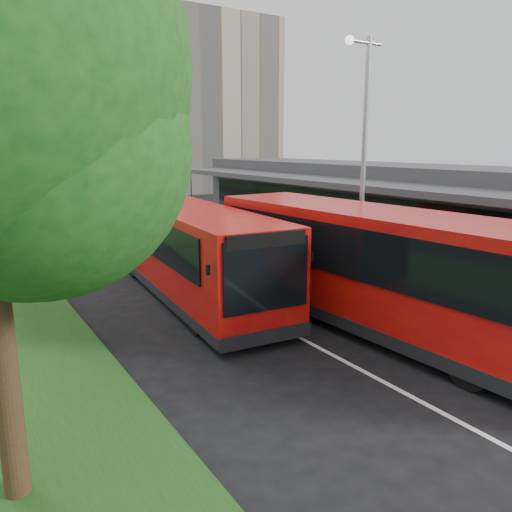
{
  "coord_description": "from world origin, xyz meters",
  "views": [
    {
      "loc": [
        -7.43,
        -9.99,
        4.88
      ],
      "look_at": [
        0.66,
        2.89,
        1.5
      ],
      "focal_mm": 35.0,
      "sensor_mm": 36.0,
      "label": 1
    }
  ],
  "objects": [
    {
      "name": "ground",
      "position": [
        0.0,
        0.0,
        0.0
      ],
      "size": [
        120.0,
        120.0,
        0.0
      ],
      "primitive_type": "plane",
      "color": "black",
      "rests_on": "ground"
    },
    {
      "name": "car_far",
      "position": [
        -1.22,
        44.15,
        0.64
      ],
      "size": [
        2.55,
        4.08,
        1.27
      ],
      "primitive_type": "imported",
      "rotation": [
        0.0,
        0.0,
        0.34
      ],
      "color": "navy",
      "rests_on": "ground"
    },
    {
      "name": "bus_main",
      "position": [
        2.24,
        -0.68,
        1.64
      ],
      "size": [
        3.43,
        11.45,
        3.21
      ],
      "rotation": [
        0.0,
        0.0,
        0.05
      ],
      "color": "#AC1309",
      "rests_on": "ground"
    },
    {
      "name": "lamp_post_far",
      "position": [
        4.12,
        22.0,
        4.72
      ],
      "size": [
        1.44,
        0.28,
        8.0
      ],
      "color": "#95989D",
      "rests_on": "pavement"
    },
    {
      "name": "pavement",
      "position": [
        6.0,
        20.0,
        0.07
      ],
      "size": [
        5.0,
        80.0,
        0.15
      ],
      "primitive_type": "cube",
      "color": "slate",
      "rests_on": "ground"
    },
    {
      "name": "car_near",
      "position": [
        1.82,
        37.09,
        0.66
      ],
      "size": [
        2.33,
        4.11,
        1.32
      ],
      "primitive_type": "imported",
      "rotation": [
        0.0,
        0.0,
        0.21
      ],
      "color": "#59190C",
      "rests_on": "ground"
    },
    {
      "name": "station_building",
      "position": [
        10.86,
        8.0,
        2.04
      ],
      "size": [
        7.7,
        26.0,
        4.0
      ],
      "color": "#323234",
      "rests_on": "ground"
    },
    {
      "name": "lane_centre_line",
      "position": [
        0.0,
        15.0,
        0.01
      ],
      "size": [
        0.12,
        70.0,
        0.01
      ],
      "primitive_type": "cube",
      "color": "silver",
      "rests_on": "ground"
    },
    {
      "name": "office_block",
      "position": [
        14.0,
        42.0,
        9.0
      ],
      "size": [
        22.0,
        12.0,
        18.0
      ],
      "primitive_type": "cube",
      "color": "gray",
      "rests_on": "ground"
    },
    {
      "name": "bollard",
      "position": [
        4.6,
        18.5,
        0.71
      ],
      "size": [
        0.2,
        0.2,
        1.13
      ],
      "primitive_type": "cylinder",
      "rotation": [
        0.0,
        0.0,
        -0.12
      ],
      "color": "yellow",
      "rests_on": "pavement"
    },
    {
      "name": "litter_bin",
      "position": [
        5.36,
        8.76,
        0.62
      ],
      "size": [
        0.6,
        0.6,
        0.95
      ],
      "primitive_type": "cylinder",
      "rotation": [
        0.0,
        0.0,
        0.15
      ],
      "color": "#382617",
      "rests_on": "pavement"
    },
    {
      "name": "bus_second",
      "position": [
        -0.82,
        4.56,
        1.52
      ],
      "size": [
        3.48,
        10.61,
        2.95
      ],
      "rotation": [
        0.0,
        0.0,
        -0.08
      ],
      "color": "#AC1309",
      "rests_on": "ground"
    },
    {
      "name": "lamp_post_near",
      "position": [
        4.12,
        2.0,
        4.72
      ],
      "size": [
        1.44,
        0.28,
        8.0
      ],
      "color": "#95989D",
      "rests_on": "pavement"
    },
    {
      "name": "kerb_dashes",
      "position": [
        3.3,
        19.0,
        0.01
      ],
      "size": [
        0.12,
        56.0,
        0.01
      ],
      "color": "silver",
      "rests_on": "ground"
    }
  ]
}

